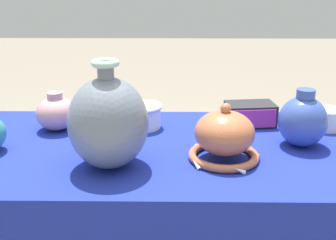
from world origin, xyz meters
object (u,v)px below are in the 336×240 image
jar_round_cobalt (303,121)px  pot_squat_ivory (326,119)px  jar_round_rose (56,113)px  vase_tall_bulbous (108,122)px  mosaic_tile_box (250,114)px  vase_dome_bell (224,137)px  cup_wide_porcelain (142,115)px

jar_round_cobalt → pot_squat_ivory: bearing=50.2°
jar_round_rose → jar_round_cobalt: 0.76m
vase_tall_bulbous → mosaic_tile_box: vase_tall_bulbous is taller
vase_dome_bell → jar_round_cobalt: 0.26m
vase_dome_bell → mosaic_tile_box: vase_dome_bell is taller
mosaic_tile_box → pot_squat_ivory: 0.24m
mosaic_tile_box → cup_wide_porcelain: cup_wide_porcelain is taller
pot_squat_ivory → cup_wide_porcelain: (-0.60, 0.00, 0.01)m
mosaic_tile_box → pot_squat_ivory: (0.24, -0.03, -0.00)m
vase_tall_bulbous → mosaic_tile_box: bearing=37.8°
vase_tall_bulbous → cup_wide_porcelain: (0.06, 0.30, -0.08)m
jar_round_rose → vase_dome_bell: bearing=-23.7°
vase_dome_bell → cup_wide_porcelain: (-0.24, 0.25, -0.02)m
vase_dome_bell → vase_tall_bulbous: bearing=-171.3°
vase_dome_bell → cup_wide_porcelain: 0.35m
vase_tall_bulbous → jar_round_rose: bearing=127.7°
vase_dome_bell → jar_round_cobalt: bearing=23.3°
vase_tall_bulbous → vase_dome_bell: vase_tall_bulbous is taller
pot_squat_ivory → cup_wide_porcelain: bearing=179.7°
cup_wide_porcelain → pot_squat_ivory: bearing=-0.3°
jar_round_rose → cup_wide_porcelain: (0.27, 0.02, -0.01)m
jar_round_cobalt → cup_wide_porcelain: 0.50m
mosaic_tile_box → jar_round_rose: size_ratio=1.31×
vase_dome_bell → jar_round_cobalt: size_ratio=1.20×
mosaic_tile_box → jar_round_cobalt: bearing=-62.8°
vase_dome_bell → cup_wide_porcelain: bearing=133.7°
pot_squat_ivory → cup_wide_porcelain: 0.60m
mosaic_tile_box → jar_round_rose: (-0.63, -0.06, 0.02)m
vase_dome_bell → pot_squat_ivory: 0.44m
mosaic_tile_box → cup_wide_porcelain: (-0.36, -0.03, 0.01)m
jar_round_rose → vase_tall_bulbous: bearing=-52.3°
vase_dome_bell → jar_round_rose: vase_dome_bell is taller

